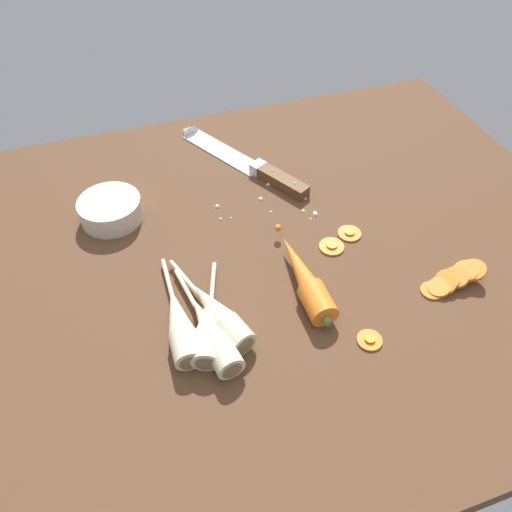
% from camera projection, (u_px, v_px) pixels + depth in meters
% --- Properties ---
extents(ground_plane, '(1.20, 0.90, 0.04)m').
position_uv_depth(ground_plane, '(252.00, 262.00, 0.83)').
color(ground_plane, brown).
extents(chefs_knife, '(0.19, 0.32, 0.04)m').
position_uv_depth(chefs_knife, '(237.00, 158.00, 0.99)').
color(chefs_knife, silver).
rests_on(chefs_knife, ground_plane).
extents(whole_carrot, '(0.04, 0.21, 0.04)m').
position_uv_depth(whole_carrot, '(305.00, 278.00, 0.75)').
color(whole_carrot, orange).
rests_on(whole_carrot, ground_plane).
extents(parsnip_front, '(0.04, 0.21, 0.04)m').
position_uv_depth(parsnip_front, '(180.00, 324.00, 0.70)').
color(parsnip_front, beige).
rests_on(parsnip_front, ground_plane).
extents(parsnip_mid_left, '(0.06, 0.21, 0.04)m').
position_uv_depth(parsnip_mid_left, '(211.00, 333.00, 0.69)').
color(parsnip_mid_left, beige).
rests_on(parsnip_mid_left, ground_plane).
extents(parsnip_mid_right, '(0.09, 0.20, 0.04)m').
position_uv_depth(parsnip_mid_right, '(218.00, 314.00, 0.71)').
color(parsnip_mid_right, beige).
rests_on(parsnip_mid_right, ground_plane).
extents(parsnip_back, '(0.08, 0.19, 0.04)m').
position_uv_depth(parsnip_back, '(209.00, 326.00, 0.69)').
color(parsnip_back, beige).
rests_on(parsnip_back, ground_plane).
extents(carrot_slice_stack, '(0.11, 0.04, 0.03)m').
position_uv_depth(carrot_slice_stack, '(453.00, 279.00, 0.76)').
color(carrot_slice_stack, orange).
rests_on(carrot_slice_stack, ground_plane).
extents(carrot_slice_stray_near, '(0.04, 0.04, 0.01)m').
position_uv_depth(carrot_slice_stray_near, '(370.00, 339.00, 0.70)').
color(carrot_slice_stray_near, orange).
rests_on(carrot_slice_stray_near, ground_plane).
extents(carrot_slice_stray_mid, '(0.04, 0.04, 0.01)m').
position_uv_depth(carrot_slice_stray_mid, '(350.00, 233.00, 0.85)').
color(carrot_slice_stray_mid, orange).
rests_on(carrot_slice_stray_mid, ground_plane).
extents(carrot_slice_stray_far, '(0.04, 0.04, 0.01)m').
position_uv_depth(carrot_slice_stray_far, '(332.00, 246.00, 0.83)').
color(carrot_slice_stray_far, orange).
rests_on(carrot_slice_stray_far, ground_plane).
extents(prep_bowl, '(0.11, 0.11, 0.04)m').
position_uv_depth(prep_bowl, '(110.00, 209.00, 0.86)').
color(prep_bowl, beige).
rests_on(prep_bowl, ground_plane).
extents(mince_crumbs, '(0.18, 0.13, 0.01)m').
position_uv_depth(mince_crumbs, '(279.00, 202.00, 0.90)').
color(mince_crumbs, silver).
rests_on(mince_crumbs, ground_plane).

